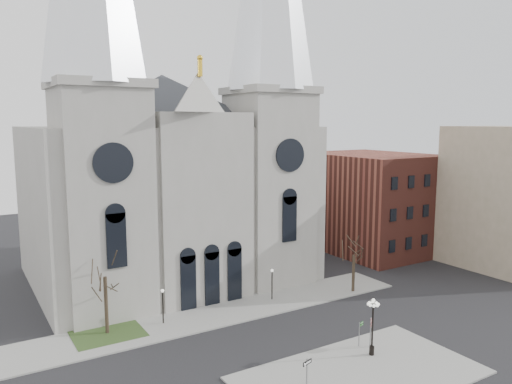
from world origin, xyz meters
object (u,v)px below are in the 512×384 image
globe_lamp (373,320)px  stop_sign (371,326)px  one_way_sign (307,368)px  street_name_sign (360,332)px

globe_lamp → stop_sign: bearing=50.8°
stop_sign → one_way_sign: (-8.40, -2.46, -0.34)m
globe_lamp → one_way_sign: 7.77m
stop_sign → one_way_sign: bearing=172.5°
one_way_sign → stop_sign: bearing=0.2°
one_way_sign → globe_lamp: bearing=-5.8°
one_way_sign → street_name_sign: bearing=5.4°
globe_lamp → one_way_sign: globe_lamp is taller
stop_sign → street_name_sign: 1.05m
one_way_sign → street_name_sign: one_way_sign is taller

